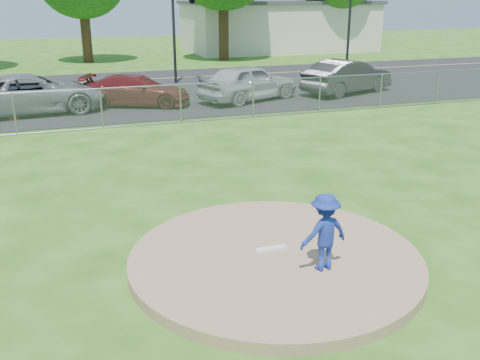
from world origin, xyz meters
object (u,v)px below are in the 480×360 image
object	(u,v)px
parked_car_gray	(32,94)
parked_car_darkred	(137,90)
traffic_signal_right	(353,19)
commercial_building	(278,26)
parked_car_pearl	(248,82)
parked_car_charcoal	(347,76)
traffic_cone	(13,109)
pitcher	(324,232)

from	to	relation	value
parked_car_gray	parked_car_darkred	distance (m)	4.39
traffic_signal_right	commercial_building	bearing A→B (deg)	83.71
parked_car_pearl	parked_car_charcoal	xyz separation A→B (m)	(5.41, 0.23, -0.01)
traffic_cone	parked_car_pearl	bearing A→B (deg)	3.62
parked_car_darkred	commercial_building	bearing A→B (deg)	-13.60
commercial_building	traffic_cone	world-z (taller)	commercial_building
commercial_building	parked_car_charcoal	bearing A→B (deg)	-103.94
pitcher	parked_car_darkred	bearing A→B (deg)	-94.98
parked_car_gray	parked_car_pearl	size ratio (longest dim) A/B	1.18
pitcher	parked_car_gray	bearing A→B (deg)	-80.30
pitcher	parked_car_darkred	distance (m)	16.79
traffic_cone	parked_car_gray	world-z (taller)	parked_car_gray
pitcher	parked_car_charcoal	world-z (taller)	parked_car_charcoal
parked_car_gray	parked_car_charcoal	world-z (taller)	parked_car_charcoal
pitcher	traffic_cone	xyz separation A→B (m)	(-5.83, 15.65, -0.50)
pitcher	parked_car_charcoal	xyz separation A→B (m)	(9.90, 16.54, -0.04)
commercial_building	parked_car_pearl	world-z (taller)	commercial_building
traffic_cone	commercial_building	bearing A→B (deg)	47.39
parked_car_darkred	parked_car_charcoal	xyz separation A→B (m)	(10.58, -0.24, 0.15)
commercial_building	traffic_signal_right	distance (m)	16.14
traffic_signal_right	parked_car_darkred	distance (m)	15.76
parked_car_gray	pitcher	bearing A→B (deg)	-169.19
commercial_building	pitcher	world-z (taller)	commercial_building
pitcher	traffic_cone	distance (m)	16.71
commercial_building	parked_car_darkred	xyz separation A→B (m)	(-16.09, -21.98, -1.46)
traffic_signal_right	parked_car_darkred	world-z (taller)	traffic_signal_right
commercial_building	parked_car_gray	world-z (taller)	commercial_building
parked_car_gray	parked_car_pearl	bearing A→B (deg)	-97.61
commercial_building	traffic_signal_right	bearing A→B (deg)	-96.29
parked_car_pearl	parked_car_charcoal	bearing A→B (deg)	-109.72
traffic_cone	parked_car_darkred	distance (m)	5.29
parked_car_charcoal	parked_car_darkred	bearing A→B (deg)	68.02
parked_car_charcoal	parked_car_gray	bearing A→B (deg)	69.27
commercial_building	parked_car_darkred	size ratio (longest dim) A/B	3.45
traffic_cone	parked_car_pearl	size ratio (longest dim) A/B	0.15
commercial_building	traffic_signal_right	size ratio (longest dim) A/B	2.93
traffic_signal_right	parked_car_gray	world-z (taller)	traffic_signal_right
traffic_signal_right	pitcher	xyz separation A→B (m)	(-13.66, -22.76, -2.47)
commercial_building	parked_car_darkred	distance (m)	27.29
traffic_signal_right	parked_car_darkred	xyz separation A→B (m)	(-14.33, -5.98, -2.66)
pitcher	traffic_signal_right	bearing A→B (deg)	-128.25
traffic_signal_right	parked_car_charcoal	xyz separation A→B (m)	(-3.75, -6.22, -2.51)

